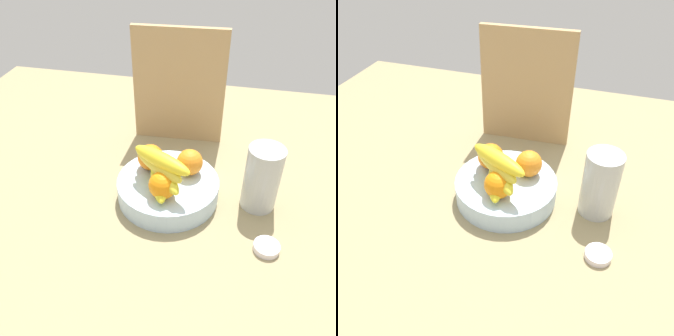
# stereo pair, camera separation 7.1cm
# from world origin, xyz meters

# --- Properties ---
(ground_plane) EXTENTS (1.80, 1.40, 0.03)m
(ground_plane) POSITION_xyz_m (0.00, 0.00, -0.01)
(ground_plane) COLOR #96875F
(fruit_bowl) EXTENTS (0.27, 0.27, 0.06)m
(fruit_bowl) POSITION_xyz_m (-0.02, -0.02, 0.03)
(fruit_bowl) COLOR silver
(fruit_bowl) RESTS_ON ground_plane
(orange_front_left) EXTENTS (0.07, 0.07, 0.07)m
(orange_front_left) POSITION_xyz_m (0.03, 0.02, 0.09)
(orange_front_left) COLOR orange
(orange_front_left) RESTS_ON fruit_bowl
(orange_front_right) EXTENTS (0.07, 0.07, 0.07)m
(orange_front_right) POSITION_xyz_m (-0.08, 0.02, 0.09)
(orange_front_right) COLOR orange
(orange_front_right) RESTS_ON fruit_bowl
(orange_center) EXTENTS (0.07, 0.07, 0.07)m
(orange_center) POSITION_xyz_m (-0.02, -0.08, 0.09)
(orange_center) COLOR orange
(orange_center) RESTS_ON fruit_bowl
(banana_bunch) EXTENTS (0.17, 0.17, 0.11)m
(banana_bunch) POSITION_xyz_m (-0.03, -0.05, 0.11)
(banana_bunch) COLOR yellow
(banana_bunch) RESTS_ON fruit_bowl
(cutting_board) EXTENTS (0.28, 0.03, 0.36)m
(cutting_board) POSITION_xyz_m (-0.05, 0.27, 0.18)
(cutting_board) COLOR tan
(cutting_board) RESTS_ON ground_plane
(thermos_tumbler) EXTENTS (0.09, 0.09, 0.18)m
(thermos_tumbler) POSITION_xyz_m (0.21, 0.00, 0.09)
(thermos_tumbler) COLOR #B6BAB9
(thermos_tumbler) RESTS_ON ground_plane
(jar_lid) EXTENTS (0.06, 0.06, 0.02)m
(jar_lid) POSITION_xyz_m (0.24, -0.15, 0.01)
(jar_lid) COLOR silver
(jar_lid) RESTS_ON ground_plane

